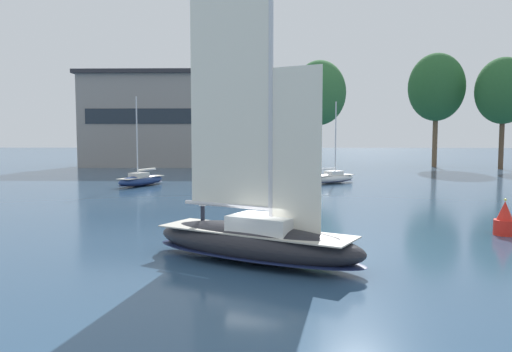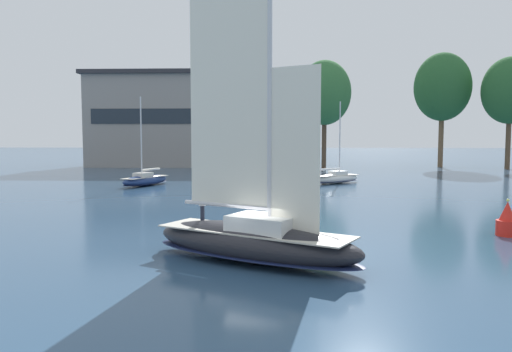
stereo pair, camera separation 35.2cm
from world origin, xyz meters
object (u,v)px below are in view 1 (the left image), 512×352
(tree_shore_center, at_px, (503,91))
(channel_buoy, at_px, (505,220))
(sailboat_moored_near_marina, at_px, (141,180))
(tree_shore_left, at_px, (436,87))
(sailboat_moored_mid_channel, at_px, (332,178))
(tree_shore_right, at_px, (319,93))
(sailboat_main, at_px, (255,237))

(tree_shore_center, distance_m, channel_buoy, 62.44)
(sailboat_moored_near_marina, bearing_deg, tree_shore_left, 38.46)
(sailboat_moored_mid_channel, bearing_deg, tree_shore_center, 39.21)
(tree_shore_left, bearing_deg, tree_shore_right, -164.02)
(tree_shore_left, distance_m, sailboat_moored_near_marina, 57.59)
(tree_shore_left, relative_size, sailboat_main, 1.40)
(tree_shore_center, bearing_deg, tree_shore_left, 147.64)
(tree_shore_left, xyz_separation_m, sailboat_moored_near_marina, (-43.87, -34.84, -13.37))
(tree_shore_center, relative_size, sailboat_moored_near_marina, 1.87)
(sailboat_moored_mid_channel, bearing_deg, tree_shore_right, 87.81)
(sailboat_main, distance_m, sailboat_moored_mid_channel, 37.52)
(sailboat_moored_mid_channel, bearing_deg, channel_buoy, -78.85)
(sailboat_moored_near_marina, xyz_separation_m, sailboat_moored_mid_channel, (21.68, 3.56, -0.02))
(tree_shore_left, xyz_separation_m, tree_shore_right, (-21.22, -6.08, -1.44))
(sailboat_main, xyz_separation_m, channel_buoy, (14.01, 6.38, -0.29))
(sailboat_moored_mid_channel, relative_size, channel_buoy, 4.55)
(tree_shore_center, xyz_separation_m, sailboat_main, (-39.32, -62.17, -11.78))
(tree_shore_right, distance_m, sailboat_moored_near_marina, 38.50)
(tree_shore_right, xyz_separation_m, sailboat_main, (-9.00, -61.86, -11.48))
(tree_shore_center, height_order, channel_buoy, tree_shore_center)
(tree_shore_center, relative_size, tree_shore_right, 1.02)
(tree_shore_right, bearing_deg, sailboat_moored_mid_channel, -92.19)
(sailboat_main, bearing_deg, tree_shore_right, 81.72)
(channel_buoy, bearing_deg, sailboat_moored_mid_channel, 101.15)
(tree_shore_right, height_order, sailboat_moored_mid_channel, tree_shore_right)
(tree_shore_right, relative_size, sailboat_moored_near_marina, 1.82)
(tree_shore_right, xyz_separation_m, sailboat_moored_near_marina, (-22.65, -28.76, -11.93))
(tree_shore_left, bearing_deg, sailboat_main, -113.98)
(sailboat_moored_mid_channel, bearing_deg, sailboat_moored_near_marina, -170.68)
(sailboat_moored_near_marina, distance_m, channel_buoy, 38.44)
(tree_shore_center, bearing_deg, sailboat_main, -122.31)
(tree_shore_center, xyz_separation_m, channel_buoy, (-25.31, -55.79, -12.07))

